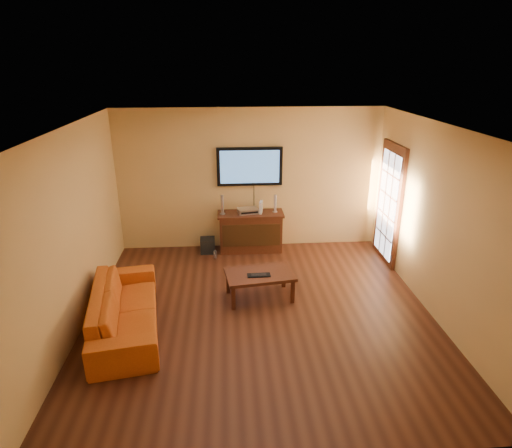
{
  "coord_description": "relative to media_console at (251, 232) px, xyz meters",
  "views": [
    {
      "loc": [
        -0.44,
        -5.4,
        3.49
      ],
      "look_at": [
        -0.0,
        0.8,
        1.1
      ],
      "focal_mm": 30.0,
      "sensor_mm": 36.0,
      "label": 1
    }
  ],
  "objects": [
    {
      "name": "room_walls",
      "position": [
        0.0,
        -1.63,
        1.3
      ],
      "size": [
        5.0,
        5.0,
        5.0
      ],
      "color": "tan",
      "rests_on": "ground"
    },
    {
      "name": "speaker_right",
      "position": [
        0.47,
        0.03,
        0.54
      ],
      "size": [
        0.09,
        0.09,
        0.34
      ],
      "color": "silver",
      "rests_on": "media_console"
    },
    {
      "name": "keyboard",
      "position": [
        0.01,
        -1.89,
        0.05
      ],
      "size": [
        0.35,
        0.14,
        0.02
      ],
      "color": "black",
      "rests_on": "coffee_table"
    },
    {
      "name": "coffee_table",
      "position": [
        0.03,
        -1.81,
        -0.01
      ],
      "size": [
        1.11,
        0.76,
        0.43
      ],
      "color": "#39180D",
      "rests_on": "ground"
    },
    {
      "name": "speaker_left",
      "position": [
        -0.53,
        -0.02,
        0.55
      ],
      "size": [
        0.1,
        0.1,
        0.37
      ],
      "color": "silver",
      "rests_on": "media_console"
    },
    {
      "name": "sofa",
      "position": [
        -1.87,
        -2.49,
        0.03
      ],
      "size": [
        0.96,
        2.19,
        0.83
      ],
      "primitive_type": "imported",
      "rotation": [
        0.0,
        0.0,
        1.74
      ],
      "color": "#BD5115",
      "rests_on": "ground"
    },
    {
      "name": "subwoofer",
      "position": [
        -0.84,
        -0.04,
        -0.25
      ],
      "size": [
        0.29,
        0.29,
        0.28
      ],
      "primitive_type": "cube",
      "rotation": [
        0.0,
        0.0,
        0.03
      ],
      "color": "black",
      "rests_on": "ground"
    },
    {
      "name": "ground_plane",
      "position": [
        0.0,
        -2.25,
        -0.39
      ],
      "size": [
        5.0,
        5.0,
        0.0
      ],
      "primitive_type": "plane",
      "color": "#35190E",
      "rests_on": "ground"
    },
    {
      "name": "media_console",
      "position": [
        0.0,
        0.0,
        0.0
      ],
      "size": [
        1.25,
        0.48,
        0.77
      ],
      "color": "#39180D",
      "rests_on": "ground"
    },
    {
      "name": "av_receiver",
      "position": [
        -0.05,
        0.02,
        0.42
      ],
      "size": [
        0.42,
        0.33,
        0.09
      ],
      "primitive_type": "cube",
      "rotation": [
        0.0,
        0.0,
        0.18
      ],
      "color": "silver",
      "rests_on": "media_console"
    },
    {
      "name": "french_door",
      "position": [
        2.46,
        -0.55,
        0.66
      ],
      "size": [
        0.07,
        1.02,
        2.22
      ],
      "color": "#39180D",
      "rests_on": "ground"
    },
    {
      "name": "bottle",
      "position": [
        -0.69,
        -0.36,
        -0.3
      ],
      "size": [
        0.06,
        0.06,
        0.18
      ],
      "color": "white",
      "rests_on": "ground"
    },
    {
      "name": "television",
      "position": [
        0.0,
        0.2,
        1.24
      ],
      "size": [
        1.23,
        0.08,
        0.73
      ],
      "color": "black",
      "rests_on": "ground"
    },
    {
      "name": "game_console",
      "position": [
        0.2,
        -0.01,
        0.5
      ],
      "size": [
        0.09,
        0.18,
        0.23
      ],
      "primitive_type": "cube",
      "rotation": [
        0.0,
        0.0,
        -0.23
      ],
      "color": "white",
      "rests_on": "media_console"
    }
  ]
}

